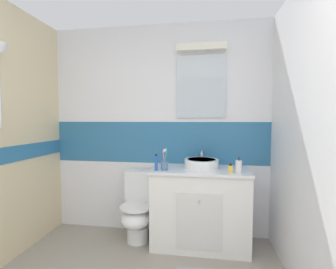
{
  "coord_description": "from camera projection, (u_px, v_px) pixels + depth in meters",
  "views": [
    {
      "loc": [
        0.55,
        -0.4,
        1.38
      ],
      "look_at": [
        0.21,
        1.86,
        1.23
      ],
      "focal_mm": 25.25,
      "sensor_mm": 36.0,
      "label": 1
    }
  ],
  "objects": [
    {
      "name": "toothpaste_tube_upright",
      "position": [
        156.0,
        163.0,
        2.45
      ],
      "size": [
        0.03,
        0.03,
        0.17
      ],
      "color": "#2659B2",
      "rests_on": "vanity_cabinet"
    },
    {
      "name": "wall_back_tiled",
      "position": [
        159.0,
        129.0,
        2.9
      ],
      "size": [
        3.2,
        0.2,
        2.5
      ],
      "color": "white",
      "rests_on": "ground_plane"
    },
    {
      "name": "perfume_flask_small",
      "position": [
        230.0,
        168.0,
        2.35
      ],
      "size": [
        0.04,
        0.03,
        0.09
      ],
      "color": "yellow",
      "rests_on": "vanity_cabinet"
    },
    {
      "name": "soap_dispenser",
      "position": [
        239.0,
        166.0,
        2.34
      ],
      "size": [
        0.06,
        0.06,
        0.16
      ],
      "color": "white",
      "rests_on": "vanity_cabinet"
    },
    {
      "name": "sink_basin",
      "position": [
        201.0,
        163.0,
        2.57
      ],
      "size": [
        0.37,
        0.41,
        0.17
      ],
      "color": "white",
      "rests_on": "vanity_cabinet"
    },
    {
      "name": "wall_right_plain",
      "position": [
        334.0,
        140.0,
        1.47
      ],
      "size": [
        0.1,
        3.48,
        2.5
      ],
      "primitive_type": "cube",
      "color": "white",
      "rests_on": "ground_plane"
    },
    {
      "name": "vanity_cabinet",
      "position": [
        200.0,
        207.0,
        2.58
      ],
      "size": [
        1.04,
        0.53,
        0.85
      ],
      "color": "white",
      "rests_on": "ground_plane"
    },
    {
      "name": "toothbrush_cup",
      "position": [
        164.0,
        165.0,
        2.46
      ],
      "size": [
        0.07,
        0.07,
        0.23
      ],
      "color": "#4C7299",
      "rests_on": "vanity_cabinet"
    },
    {
      "name": "toilet",
      "position": [
        138.0,
        208.0,
        2.7
      ],
      "size": [
        0.37,
        0.5,
        0.79
      ],
      "color": "white",
      "rests_on": "ground_plane"
    }
  ]
}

